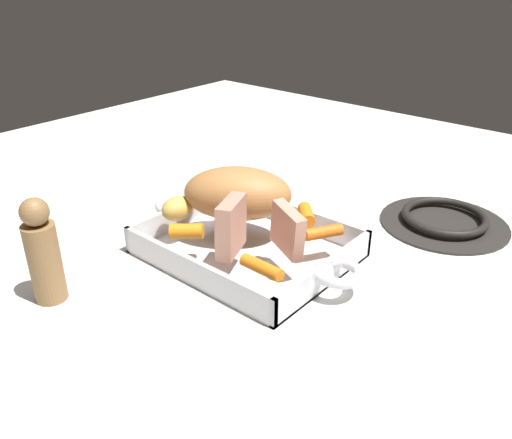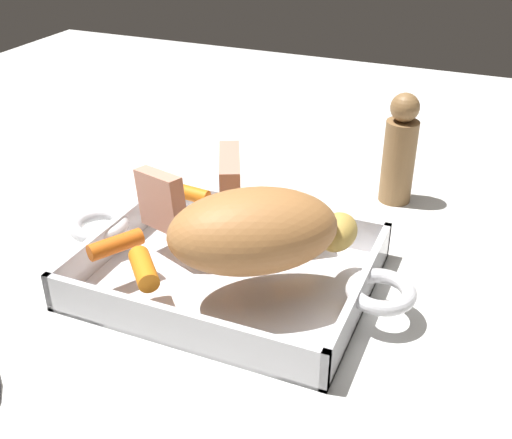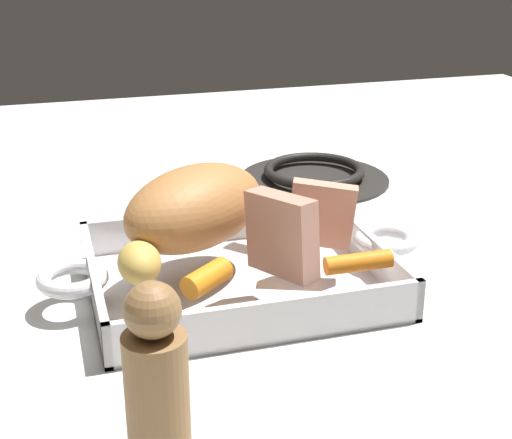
{
  "view_description": "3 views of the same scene",
  "coord_description": "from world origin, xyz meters",
  "px_view_note": "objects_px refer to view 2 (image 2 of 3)",
  "views": [
    {
      "loc": [
        -0.44,
        0.5,
        0.39
      ],
      "look_at": [
        -0.01,
        -0.0,
        0.06
      ],
      "focal_mm": 36.78,
      "sensor_mm": 36.0,
      "label": 1
    },
    {
      "loc": [
        0.23,
        -0.48,
        0.38
      ],
      "look_at": [
        0.03,
        0.01,
        0.07
      ],
      "focal_mm": 44.3,
      "sensor_mm": 36.0,
      "label": 2
    },
    {
      "loc": [
        0.17,
        0.64,
        0.34
      ],
      "look_at": [
        -0.02,
        -0.01,
        0.06
      ],
      "focal_mm": 53.26,
      "sensor_mm": 36.0,
      "label": 3
    }
  ],
  "objects_px": {
    "pork_roast": "(253,231)",
    "roast_slice_outer": "(161,201)",
    "roast_slice_thin": "(230,187)",
    "pepper_mill": "(400,151)",
    "baby_carrot_northeast": "(144,269)",
    "baby_carrot_southeast": "(184,192)",
    "roasting_dish": "(229,271)",
    "potato_halved": "(337,232)",
    "baby_carrot_center_right": "(116,244)",
    "baby_carrot_northwest": "(298,214)"
  },
  "relations": [
    {
      "from": "baby_carrot_center_right",
      "to": "pepper_mill",
      "type": "distance_m",
      "value": 0.37
    },
    {
      "from": "roast_slice_thin",
      "to": "baby_carrot_northwest",
      "type": "height_order",
      "value": "roast_slice_thin"
    },
    {
      "from": "roasting_dish",
      "to": "baby_carrot_northeast",
      "type": "height_order",
      "value": "baby_carrot_northeast"
    },
    {
      "from": "roast_slice_thin",
      "to": "pepper_mill",
      "type": "bearing_deg",
      "value": 52.9
    },
    {
      "from": "roast_slice_thin",
      "to": "roast_slice_outer",
      "type": "bearing_deg",
      "value": -139.31
    },
    {
      "from": "roast_slice_thin",
      "to": "baby_carrot_northeast",
      "type": "distance_m",
      "value": 0.14
    },
    {
      "from": "roasting_dish",
      "to": "roast_slice_outer",
      "type": "xyz_separation_m",
      "value": [
        -0.08,
        0.01,
        0.06
      ]
    },
    {
      "from": "potato_halved",
      "to": "roasting_dish",
      "type": "bearing_deg",
      "value": -156.79
    },
    {
      "from": "baby_carrot_northwest",
      "to": "baby_carrot_center_right",
      "type": "height_order",
      "value": "baby_carrot_northwest"
    },
    {
      "from": "roast_slice_outer",
      "to": "baby_carrot_northwest",
      "type": "height_order",
      "value": "roast_slice_outer"
    },
    {
      "from": "roasting_dish",
      "to": "baby_carrot_northwest",
      "type": "height_order",
      "value": "baby_carrot_northwest"
    },
    {
      "from": "baby_carrot_southeast",
      "to": "baby_carrot_northwest",
      "type": "distance_m",
      "value": 0.14
    },
    {
      "from": "baby_carrot_center_right",
      "to": "baby_carrot_northeast",
      "type": "height_order",
      "value": "baby_carrot_northeast"
    },
    {
      "from": "baby_carrot_northwest",
      "to": "roasting_dish",
      "type": "bearing_deg",
      "value": -122.53
    },
    {
      "from": "pork_roast",
      "to": "roast_slice_outer",
      "type": "bearing_deg",
      "value": 165.13
    },
    {
      "from": "roasting_dish",
      "to": "potato_halved",
      "type": "relative_size",
      "value": 7.23
    },
    {
      "from": "roast_slice_thin",
      "to": "baby_carrot_southeast",
      "type": "xyz_separation_m",
      "value": [
        -0.07,
        0.02,
        -0.03
      ]
    },
    {
      "from": "baby_carrot_southeast",
      "to": "potato_halved",
      "type": "bearing_deg",
      "value": -10.06
    },
    {
      "from": "roast_slice_outer",
      "to": "potato_halved",
      "type": "height_order",
      "value": "roast_slice_outer"
    },
    {
      "from": "roast_slice_outer",
      "to": "potato_halved",
      "type": "bearing_deg",
      "value": 10.12
    },
    {
      "from": "roasting_dish",
      "to": "baby_carrot_northeast",
      "type": "distance_m",
      "value": 0.1
    },
    {
      "from": "pork_roast",
      "to": "baby_carrot_northeast",
      "type": "distance_m",
      "value": 0.11
    },
    {
      "from": "baby_carrot_southeast",
      "to": "potato_halved",
      "type": "relative_size",
      "value": 1.18
    },
    {
      "from": "roast_slice_outer",
      "to": "baby_carrot_center_right",
      "type": "relative_size",
      "value": 1.12
    },
    {
      "from": "baby_carrot_northeast",
      "to": "baby_carrot_northwest",
      "type": "bearing_deg",
      "value": 57.6
    },
    {
      "from": "baby_carrot_northeast",
      "to": "potato_halved",
      "type": "distance_m",
      "value": 0.19
    },
    {
      "from": "pork_roast",
      "to": "baby_carrot_center_right",
      "type": "relative_size",
      "value": 2.9
    },
    {
      "from": "potato_halved",
      "to": "roast_slice_outer",
      "type": "bearing_deg",
      "value": -169.88
    },
    {
      "from": "pork_roast",
      "to": "baby_carrot_center_right",
      "type": "xyz_separation_m",
      "value": [
        -0.13,
        -0.03,
        -0.03
      ]
    },
    {
      "from": "baby_carrot_northwest",
      "to": "roast_slice_thin",
      "type": "bearing_deg",
      "value": -168.21
    },
    {
      "from": "baby_carrot_center_right",
      "to": "pepper_mill",
      "type": "height_order",
      "value": "pepper_mill"
    },
    {
      "from": "baby_carrot_center_right",
      "to": "pepper_mill",
      "type": "bearing_deg",
      "value": 53.96
    },
    {
      "from": "baby_carrot_northwest",
      "to": "pepper_mill",
      "type": "distance_m",
      "value": 0.19
    },
    {
      "from": "roast_slice_thin",
      "to": "baby_carrot_southeast",
      "type": "bearing_deg",
      "value": 165.16
    },
    {
      "from": "roast_slice_outer",
      "to": "baby_carrot_northeast",
      "type": "height_order",
      "value": "roast_slice_outer"
    },
    {
      "from": "pepper_mill",
      "to": "baby_carrot_center_right",
      "type": "bearing_deg",
      "value": -126.04
    },
    {
      "from": "roasting_dish",
      "to": "baby_carrot_northeast",
      "type": "relative_size",
      "value": 7.55
    },
    {
      "from": "pork_roast",
      "to": "baby_carrot_northwest",
      "type": "height_order",
      "value": "pork_roast"
    },
    {
      "from": "pork_roast",
      "to": "roast_slice_outer",
      "type": "height_order",
      "value": "pork_roast"
    },
    {
      "from": "roast_slice_outer",
      "to": "baby_carrot_southeast",
      "type": "relative_size",
      "value": 1.0
    },
    {
      "from": "baby_carrot_southeast",
      "to": "roast_slice_outer",
      "type": "bearing_deg",
      "value": -80.87
    },
    {
      "from": "roast_slice_thin",
      "to": "pepper_mill",
      "type": "relative_size",
      "value": 0.51
    },
    {
      "from": "roast_slice_outer",
      "to": "roasting_dish",
      "type": "bearing_deg",
      "value": -7.45
    },
    {
      "from": "baby_carrot_center_right",
      "to": "roast_slice_outer",
      "type": "bearing_deg",
      "value": 73.78
    },
    {
      "from": "roast_slice_thin",
      "to": "baby_carrot_northwest",
      "type": "xyz_separation_m",
      "value": [
        0.07,
        0.01,
        -0.03
      ]
    },
    {
      "from": "baby_carrot_center_right",
      "to": "pepper_mill",
      "type": "xyz_separation_m",
      "value": [
        0.22,
        0.3,
        0.02
      ]
    },
    {
      "from": "baby_carrot_center_right",
      "to": "potato_halved",
      "type": "bearing_deg",
      "value": 25.12
    },
    {
      "from": "roast_slice_thin",
      "to": "baby_carrot_northeast",
      "type": "xyz_separation_m",
      "value": [
        -0.02,
        -0.14,
        -0.03
      ]
    },
    {
      "from": "roast_slice_thin",
      "to": "baby_carrot_northeast",
      "type": "bearing_deg",
      "value": -100.22
    },
    {
      "from": "roast_slice_thin",
      "to": "pork_roast",
      "type": "bearing_deg",
      "value": -52.61
    }
  ]
}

